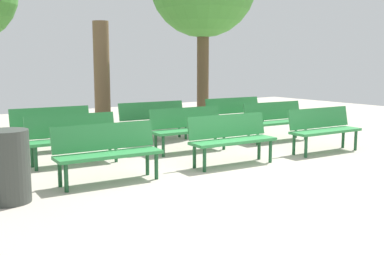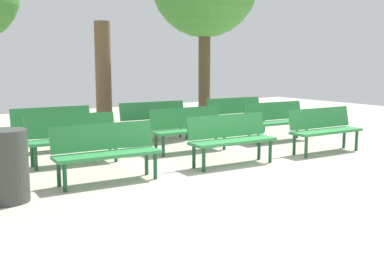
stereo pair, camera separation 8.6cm
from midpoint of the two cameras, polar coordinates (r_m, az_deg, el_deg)
name	(u,v)px [view 2 (the right image)]	position (r m, az deg, el deg)	size (l,w,h in m)	color
ground_plane	(291,185)	(7.10, 12.35, -6.81)	(24.00, 24.00, 0.00)	#B2A899
bench_r0_c0	(106,149)	(7.13, -10.09, -2.53)	(1.64, 0.62, 0.87)	#2D8442
bench_r0_c1	(231,136)	(8.20, 5.05, -1.02)	(1.64, 0.62, 0.87)	#2D8442
bench_r0_c2	(324,127)	(9.66, 16.04, 0.10)	(1.63, 0.60, 0.87)	#2D8442
bench_r1_c0	(73,136)	(8.51, -14.02, -0.90)	(1.64, 0.65, 0.87)	#2D8442
bench_r1_c1	(189,126)	(9.38, -0.11, 0.19)	(1.64, 0.62, 0.87)	#2D8442
bench_r1_c2	(277,119)	(10.76, 10.53, 1.09)	(1.64, 0.63, 0.87)	#2D8442
bench_r2_c0	(53,126)	(9.87, -16.35, 0.26)	(1.64, 0.64, 0.87)	#2D8442
bench_r2_c1	(155,118)	(10.71, -4.33, 1.18)	(1.64, 0.65, 0.87)	#2D8442
bench_r2_c2	(237,113)	(11.89, 5.67, 1.87)	(1.64, 0.63, 0.87)	#2D8442
tree_1	(103,76)	(12.45, -10.57, 6.24)	(0.41, 0.41, 2.82)	brown
trash_bin	(7,166)	(6.47, -21.34, -4.36)	(0.55, 0.55, 0.95)	#383D38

